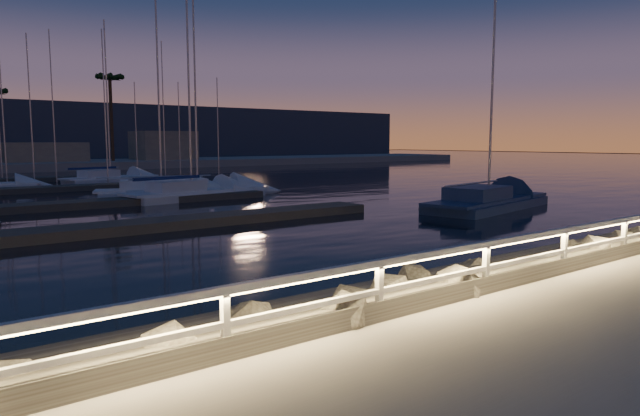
# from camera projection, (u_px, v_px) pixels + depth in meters

# --- Properties ---
(ground) EXTENTS (400.00, 400.00, 0.00)m
(ground) POSITION_uv_depth(u_px,v_px,m) (453.00, 300.00, 11.20)
(ground) COLOR gray
(ground) RESTS_ON ground
(harbor_water) EXTENTS (400.00, 440.00, 0.60)m
(harbor_water) POSITION_uv_depth(u_px,v_px,m) (63.00, 206.00, 35.98)
(harbor_water) COLOR black
(harbor_water) RESTS_ON ground
(guard_rail) EXTENTS (44.11, 0.12, 1.06)m
(guard_rail) POSITION_uv_depth(u_px,v_px,m) (452.00, 262.00, 11.07)
(guard_rail) COLOR silver
(guard_rail) RESTS_ON ground
(riprap) EXTENTS (40.16, 2.85, 1.38)m
(riprap) POSITION_uv_depth(u_px,v_px,m) (554.00, 260.00, 15.66)
(riprap) COLOR slate
(riprap) RESTS_ON ground
(floating_docks) EXTENTS (22.00, 36.00, 0.40)m
(floating_docks) POSITION_uv_depth(u_px,v_px,m) (57.00, 195.00, 36.93)
(floating_docks) COLOR #595249
(floating_docks) RESTS_ON ground
(palm_right) EXTENTS (3.00, 3.00, 12.20)m
(palm_right) POSITION_uv_depth(u_px,v_px,m) (110.00, 81.00, 76.43)
(palm_right) COLOR #4B3523
(palm_right) RESTS_ON ground
(sailboat_c) EXTENTS (9.20, 4.11, 15.10)m
(sailboat_c) POSITION_uv_depth(u_px,v_px,m) (188.00, 192.00, 36.14)
(sailboat_c) COLOR silver
(sailboat_c) RESTS_ON ground
(sailboat_d) EXTENTS (10.36, 4.82, 16.91)m
(sailboat_d) POSITION_uv_depth(u_px,v_px,m) (486.00, 201.00, 30.97)
(sailboat_d) COLOR navy
(sailboat_d) RESTS_ON ground
(sailboat_g) EXTENTS (8.54, 5.18, 14.07)m
(sailboat_g) POSITION_uv_depth(u_px,v_px,m) (158.00, 191.00, 37.42)
(sailboat_g) COLOR silver
(sailboat_g) RESTS_ON ground
(sailboat_h) EXTENTS (9.58, 4.44, 15.64)m
(sailboat_h) POSITION_uv_depth(u_px,v_px,m) (194.00, 190.00, 38.14)
(sailboat_h) COLOR silver
(sailboat_h) RESTS_ON ground
(sailboat_k) EXTENTS (8.67, 4.15, 14.19)m
(sailboat_k) POSITION_uv_depth(u_px,v_px,m) (108.00, 178.00, 50.29)
(sailboat_k) COLOR silver
(sailboat_k) RESTS_ON ground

